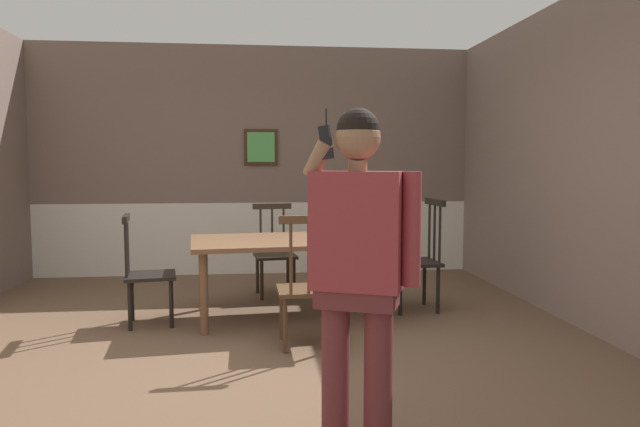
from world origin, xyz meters
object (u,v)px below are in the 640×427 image
Objects in this scene: chair_at_table_head at (275,252)px; chair_opposite_corner at (306,286)px; chair_near_window at (417,258)px; person_figure at (359,255)px; dining_table at (288,247)px; chair_by_doorway at (146,272)px.

chair_at_table_head is 0.95× the size of chair_opposite_corner.
person_figure reaches higher than chair_near_window.
chair_at_table_head reaches higher than dining_table.
dining_table is 1.27m from chair_by_doorway.
chair_opposite_corner is (1.34, -0.78, 0.02)m from chair_by_doorway.
chair_at_table_head is (-1.35, 0.79, -0.04)m from chair_near_window.
dining_table is 1.27m from chair_near_window.
person_figure is at bearing 154.93° from chair_near_window.
chair_near_window reaches higher than chair_opposite_corner.
chair_at_table_head is 0.58× the size of person_figure.
chair_opposite_corner is at bearing -84.44° from dining_table.
chair_opposite_corner is at bearing 128.09° from chair_near_window.
dining_table is 1.78× the size of chair_opposite_corner.
chair_near_window is at bearing -89.28° from person_figure.
chair_at_table_head is 1.83m from chair_opposite_corner.
chair_by_doorway is 1.55m from chair_opposite_corner.
chair_near_window reaches higher than chair_by_doorway.
person_figure is at bearing -87.48° from chair_opposite_corner.
chair_at_table_head is at bearing 56.13° from chair_near_window.
chair_at_table_head reaches higher than chair_by_doorway.
chair_at_table_head is (-0.09, 0.91, -0.19)m from dining_table.
chair_at_table_head is at bearing 123.45° from chair_by_doorway.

